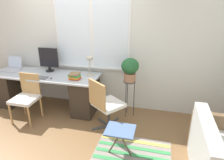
{
  "coord_description": "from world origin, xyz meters",
  "views": [
    {
      "loc": [
        1.65,
        -2.95,
        2.06
      ],
      "look_at": [
        0.86,
        0.18,
        0.81
      ],
      "focal_mm": 32.0,
      "sensor_mm": 36.0,
      "label": 1
    }
  ],
  "objects_px": {
    "laptop": "(13,67)",
    "plant_stand": "(129,87)",
    "folding_stool": "(120,132)",
    "keyboard": "(38,77)",
    "monitor": "(49,59)",
    "desk_chair_wooden": "(26,96)",
    "office_chair_swivel": "(105,104)",
    "mouse": "(51,78)",
    "potted_plant": "(130,68)",
    "desk_lamp": "(90,62)",
    "book_stack": "(75,76)"
  },
  "relations": [
    {
      "from": "office_chair_swivel",
      "to": "potted_plant",
      "type": "xyz_separation_m",
      "value": [
        0.32,
        0.54,
        0.48
      ]
    },
    {
      "from": "mouse",
      "to": "plant_stand",
      "type": "xyz_separation_m",
      "value": [
        1.45,
        0.28,
        -0.14
      ]
    },
    {
      "from": "keyboard",
      "to": "book_stack",
      "type": "height_order",
      "value": "book_stack"
    },
    {
      "from": "keyboard",
      "to": "desk_chair_wooden",
      "type": "relative_size",
      "value": 0.44
    },
    {
      "from": "desk_lamp",
      "to": "desk_chair_wooden",
      "type": "relative_size",
      "value": 0.45
    },
    {
      "from": "plant_stand",
      "to": "desk_lamp",
      "type": "bearing_deg",
      "value": 173.46
    },
    {
      "from": "book_stack",
      "to": "laptop",
      "type": "bearing_deg",
      "value": 172.35
    },
    {
      "from": "folding_stool",
      "to": "potted_plant",
      "type": "bearing_deg",
      "value": 93.42
    },
    {
      "from": "office_chair_swivel",
      "to": "plant_stand",
      "type": "relative_size",
      "value": 1.27
    },
    {
      "from": "monitor",
      "to": "plant_stand",
      "type": "relative_size",
      "value": 0.68
    },
    {
      "from": "desk_lamp",
      "to": "folding_stool",
      "type": "distance_m",
      "value": 1.61
    },
    {
      "from": "mouse",
      "to": "plant_stand",
      "type": "height_order",
      "value": "mouse"
    },
    {
      "from": "laptop",
      "to": "desk_chair_wooden",
      "type": "xyz_separation_m",
      "value": [
        0.71,
        -0.59,
        -0.32
      ]
    },
    {
      "from": "laptop",
      "to": "plant_stand",
      "type": "bearing_deg",
      "value": -0.26
    },
    {
      "from": "office_chair_swivel",
      "to": "potted_plant",
      "type": "height_order",
      "value": "potted_plant"
    },
    {
      "from": "plant_stand",
      "to": "folding_stool",
      "type": "distance_m",
      "value": 1.14
    },
    {
      "from": "desk_lamp",
      "to": "office_chair_swivel",
      "type": "distance_m",
      "value": 0.95
    },
    {
      "from": "laptop",
      "to": "plant_stand",
      "type": "height_order",
      "value": "laptop"
    },
    {
      "from": "plant_stand",
      "to": "desk_chair_wooden",
      "type": "bearing_deg",
      "value": -162.21
    },
    {
      "from": "book_stack",
      "to": "office_chair_swivel",
      "type": "distance_m",
      "value": 0.83
    },
    {
      "from": "keyboard",
      "to": "potted_plant",
      "type": "height_order",
      "value": "potted_plant"
    },
    {
      "from": "plant_stand",
      "to": "folding_stool",
      "type": "xyz_separation_m",
      "value": [
        0.07,
        -1.12,
        -0.21
      ]
    },
    {
      "from": "laptop",
      "to": "potted_plant",
      "type": "distance_m",
      "value": 2.52
    },
    {
      "from": "laptop",
      "to": "book_stack",
      "type": "distance_m",
      "value": 1.53
    },
    {
      "from": "laptop",
      "to": "monitor",
      "type": "relative_size",
      "value": 0.69
    },
    {
      "from": "desk_lamp",
      "to": "desk_chair_wooden",
      "type": "xyz_separation_m",
      "value": [
        -1.0,
        -0.67,
        -0.54
      ]
    },
    {
      "from": "desk_lamp",
      "to": "office_chair_swivel",
      "type": "height_order",
      "value": "desk_lamp"
    },
    {
      "from": "plant_stand",
      "to": "book_stack",
      "type": "bearing_deg",
      "value": -169.12
    },
    {
      "from": "desk_lamp",
      "to": "plant_stand",
      "type": "xyz_separation_m",
      "value": [
        0.8,
        -0.09,
        -0.4
      ]
    },
    {
      "from": "folding_stool",
      "to": "keyboard",
      "type": "bearing_deg",
      "value": 155.15
    },
    {
      "from": "potted_plant",
      "to": "office_chair_swivel",
      "type": "bearing_deg",
      "value": -120.32
    },
    {
      "from": "folding_stool",
      "to": "plant_stand",
      "type": "bearing_deg",
      "value": 93.42
    },
    {
      "from": "laptop",
      "to": "folding_stool",
      "type": "height_order",
      "value": "laptop"
    },
    {
      "from": "laptop",
      "to": "office_chair_swivel",
      "type": "bearing_deg",
      "value": -14.06
    },
    {
      "from": "keyboard",
      "to": "plant_stand",
      "type": "bearing_deg",
      "value": 9.75
    },
    {
      "from": "keyboard",
      "to": "potted_plant",
      "type": "distance_m",
      "value": 1.75
    },
    {
      "from": "mouse",
      "to": "book_stack",
      "type": "distance_m",
      "value": 0.46
    },
    {
      "from": "desk_lamp",
      "to": "monitor",
      "type": "bearing_deg",
      "value": 178.43
    },
    {
      "from": "mouse",
      "to": "office_chair_swivel",
      "type": "distance_m",
      "value": 1.19
    },
    {
      "from": "book_stack",
      "to": "potted_plant",
      "type": "relative_size",
      "value": 0.54
    },
    {
      "from": "desk_lamp",
      "to": "plant_stand",
      "type": "height_order",
      "value": "desk_lamp"
    },
    {
      "from": "mouse",
      "to": "desk_lamp",
      "type": "relative_size",
      "value": 0.16
    },
    {
      "from": "mouse",
      "to": "potted_plant",
      "type": "bearing_deg",
      "value": 10.97
    },
    {
      "from": "monitor",
      "to": "folding_stool",
      "type": "distance_m",
      "value": 2.23
    },
    {
      "from": "monitor",
      "to": "book_stack",
      "type": "distance_m",
      "value": 0.79
    },
    {
      "from": "potted_plant",
      "to": "book_stack",
      "type": "bearing_deg",
      "value": -169.12
    },
    {
      "from": "mouse",
      "to": "office_chair_swivel",
      "type": "height_order",
      "value": "office_chair_swivel"
    },
    {
      "from": "office_chair_swivel",
      "to": "potted_plant",
      "type": "bearing_deg",
      "value": -83.07
    },
    {
      "from": "laptop",
      "to": "office_chair_swivel",
      "type": "distance_m",
      "value": 2.29
    },
    {
      "from": "monitor",
      "to": "potted_plant",
      "type": "xyz_separation_m",
      "value": [
        1.7,
        -0.12,
        -0.02
      ]
    }
  ]
}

